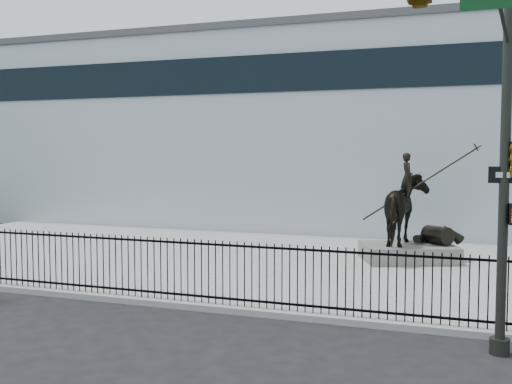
% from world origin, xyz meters
% --- Properties ---
extents(ground, '(120.00, 120.00, 0.00)m').
position_xyz_m(ground, '(0.00, 0.00, 0.00)').
color(ground, black).
rests_on(ground, ground).
extents(plaza, '(30.00, 12.00, 0.15)m').
position_xyz_m(plaza, '(0.00, 7.00, 0.07)').
color(plaza, gray).
rests_on(plaza, ground).
extents(building, '(44.00, 14.00, 9.00)m').
position_xyz_m(building, '(0.00, 20.00, 4.50)').
color(building, '#B3BAC3').
rests_on(building, ground).
extents(picket_fence, '(22.10, 0.10, 1.50)m').
position_xyz_m(picket_fence, '(0.00, 1.25, 0.90)').
color(picket_fence, black).
rests_on(picket_fence, plaza).
extents(statue_plinth, '(3.41, 2.91, 0.54)m').
position_xyz_m(statue_plinth, '(4.61, 8.36, 0.42)').
color(statue_plinth, '#57554F').
rests_on(statue_plinth, plaza).
extents(equestrian_statue, '(3.44, 2.84, 3.12)m').
position_xyz_m(equestrian_statue, '(4.67, 8.38, 1.82)').
color(equestrian_statue, black).
rests_on(equestrian_statue, statue_plinth).
extents(traffic_signal_right, '(2.17, 6.86, 7.00)m').
position_xyz_m(traffic_signal_right, '(6.47, -2.00, 4.85)').
color(traffic_signal_right, black).
rests_on(traffic_signal_right, ground).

